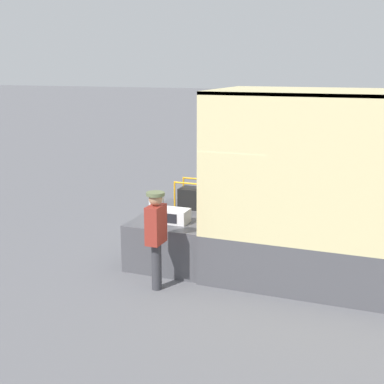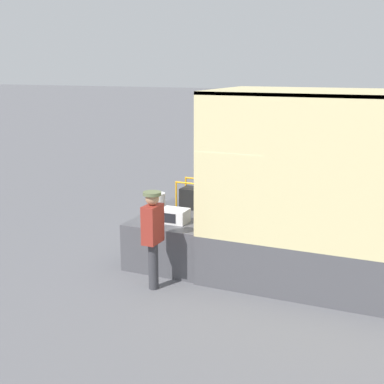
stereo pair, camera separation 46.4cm
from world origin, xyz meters
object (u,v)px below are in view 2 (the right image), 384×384
object	(u,v)px
microwave	(174,216)
orange_bucket	(158,202)
worker_person	(153,230)
portable_generator	(195,198)

from	to	relation	value
microwave	orange_bucket	world-z (taller)	orange_bucket
orange_bucket	worker_person	distance (m)	1.89
microwave	portable_generator	size ratio (longest dim) A/B	0.83
microwave	orange_bucket	xyz separation A→B (m)	(-0.69, 0.61, 0.06)
microwave	orange_bucket	bearing A→B (deg)	138.34
orange_bucket	worker_person	world-z (taller)	worker_person
microwave	worker_person	bearing A→B (deg)	-84.60
orange_bucket	worker_person	bearing A→B (deg)	-65.11
portable_generator	microwave	bearing A→B (deg)	-86.16
orange_bucket	worker_person	size ratio (longest dim) A/B	0.22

